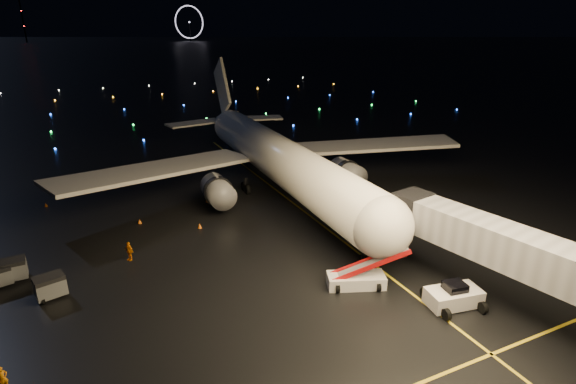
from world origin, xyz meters
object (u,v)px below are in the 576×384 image
object	(u,v)px
crew_a	(3,379)
baggage_cart_2	(12,270)
pushback_tug	(454,294)
baggage_cart_0	(50,287)
belt_loader	(357,268)
airliner	(269,129)
crew_c	(129,251)

from	to	relation	value
crew_a	baggage_cart_2	bearing A→B (deg)	59.28
pushback_tug	baggage_cart_0	distance (m)	32.11
belt_loader	baggage_cart_2	xyz separation A→B (m)	(-26.21, 13.45, -0.76)
airliner	belt_loader	distance (m)	27.78
airliner	baggage_cart_2	world-z (taller)	airliner
belt_loader	pushback_tug	bearing A→B (deg)	-25.06
crew_a	baggage_cart_0	distance (m)	10.12
airliner	crew_a	world-z (taller)	airliner
crew_a	belt_loader	bearing A→B (deg)	-31.76
crew_c	baggage_cart_0	world-z (taller)	baggage_cart_0
baggage_cart_2	belt_loader	bearing A→B (deg)	-30.58
airliner	belt_loader	size ratio (longest dim) A/B	7.86
airliner	belt_loader	bearing A→B (deg)	-95.56
airliner	crew_c	xyz separation A→B (m)	(-20.18, -13.99, -6.91)
belt_loader	crew_a	distance (m)	25.58
belt_loader	baggage_cart_0	world-z (taller)	belt_loader
crew_a	baggage_cart_2	xyz separation A→B (m)	(-0.66, 14.18, 0.12)
pushback_tug	baggage_cart_0	xyz separation A→B (m)	(-28.54, 14.72, -0.05)
belt_loader	crew_c	size ratio (longest dim) A/B	3.77
belt_loader	crew_a	size ratio (longest dim) A/B	4.26
crew_c	baggage_cart_2	world-z (taller)	baggage_cart_2
pushback_tug	crew_a	distance (m)	31.27
baggage_cart_0	pushback_tug	bearing A→B (deg)	-42.44
belt_loader	crew_c	xyz separation A→B (m)	(-16.69, 12.87, -0.77)
pushback_tug	crew_a	size ratio (longest dim) A/B	2.53
airliner	belt_loader	world-z (taller)	airliner
crew_a	pushback_tug	bearing A→B (deg)	-42.36
airliner	baggage_cart_0	world-z (taller)	airliner
belt_loader	crew_c	bearing A→B (deg)	163.71
baggage_cart_0	baggage_cart_2	distance (m)	5.28
crew_c	pushback_tug	bearing A→B (deg)	15.53
belt_loader	baggage_cart_2	size ratio (longest dim) A/B	3.16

